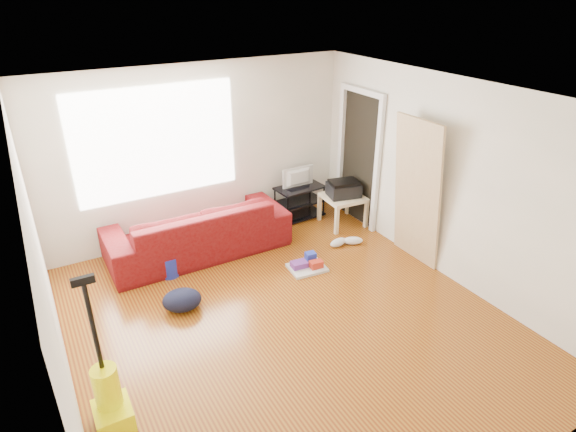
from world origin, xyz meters
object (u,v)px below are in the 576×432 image
tv_stand (299,201)px  side_table (343,200)px  bucket (170,275)px  vacuum (110,399)px  sofa (200,252)px  cleaning_tray (307,265)px  backpack (183,309)px

tv_stand → side_table: size_ratio=1.27×
tv_stand → side_table: tv_stand is taller
tv_stand → bucket: bearing=-168.9°
side_table → vacuum: size_ratio=0.42×
sofa → tv_stand: 1.85m
side_table → vacuum: 4.49m
sofa → side_table: 2.32m
sofa → side_table: bearing=173.1°
cleaning_tray → vacuum: vacuum is taller
side_table → cleaning_tray: size_ratio=1.23×
bucket → backpack: bearing=-96.5°
tv_stand → vacuum: bearing=-146.5°
tv_stand → bucket: (-2.36, -0.64, -0.27)m
vacuum → cleaning_tray: bearing=25.4°
tv_stand → backpack: bearing=-153.8°
side_table → backpack: side_table is taller
tv_stand → backpack: size_ratio=1.74×
cleaning_tray → tv_stand: bearing=62.9°
tv_stand → bucket: tv_stand is taller
tv_stand → backpack: 2.85m
tv_stand → backpack: tv_stand is taller
sofa → bucket: sofa is taller
sofa → tv_stand: size_ratio=3.17×
bucket → backpack: bucket is taller
cleaning_tray → vacuum: 3.06m
tv_stand → side_table: bearing=-53.8°
tv_stand → side_table: 0.72m
bucket → cleaning_tray: 1.81m
bucket → backpack: size_ratio=0.61×
side_table → cleaning_tray: (-1.18, -0.86, -0.35)m
cleaning_tray → backpack: cleaning_tray is taller
cleaning_tray → sofa: bearing=134.0°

